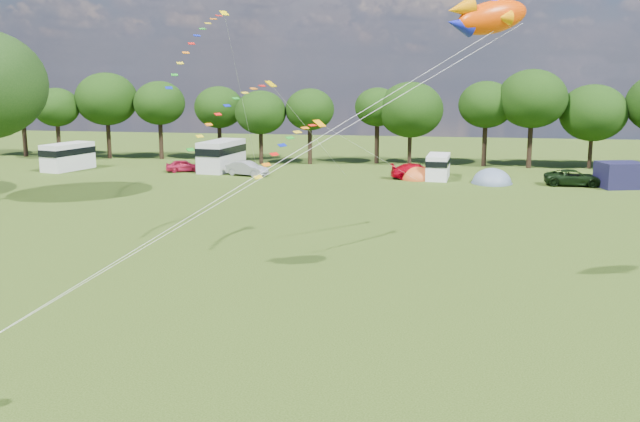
% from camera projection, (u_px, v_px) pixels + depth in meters
% --- Properties ---
extents(ground_plane, '(180.00, 180.00, 0.00)m').
position_uv_depth(ground_plane, '(280.00, 370.00, 24.40)').
color(ground_plane, '#1A3108').
rests_on(ground_plane, ground).
extents(tree_line, '(102.98, 10.98, 10.27)m').
position_uv_depth(tree_line, '(445.00, 107.00, 75.46)').
color(tree_line, black).
rests_on(tree_line, ground).
extents(car_a, '(3.98, 2.75, 1.23)m').
position_uv_depth(car_a, '(184.00, 166.00, 72.17)').
color(car_a, '#B51A3B').
rests_on(car_a, ground).
extents(car_b, '(4.25, 2.71, 1.40)m').
position_uv_depth(car_b, '(247.00, 169.00, 69.47)').
color(car_b, gray).
rests_on(car_b, ground).
extents(car_c, '(5.05, 2.85, 1.43)m').
position_uv_depth(car_c, '(417.00, 171.00, 67.41)').
color(car_c, '#B10010').
rests_on(car_c, ground).
extents(car_d, '(5.24, 2.46, 1.42)m').
position_uv_depth(car_d, '(574.00, 178.00, 63.44)').
color(car_d, black).
rests_on(car_d, ground).
extents(campervan_a, '(3.76, 6.05, 2.75)m').
position_uv_depth(campervan_a, '(68.00, 156.00, 73.36)').
color(campervan_a, silver).
rests_on(campervan_a, ground).
extents(campervan_b, '(3.63, 6.64, 3.09)m').
position_uv_depth(campervan_b, '(221.00, 155.00, 72.74)').
color(campervan_b, silver).
rests_on(campervan_b, ground).
extents(campervan_c, '(2.30, 4.81, 2.30)m').
position_uv_depth(campervan_c, '(438.00, 166.00, 67.44)').
color(campervan_c, silver).
rests_on(campervan_c, ground).
extents(tent_orange, '(3.35, 3.67, 2.62)m').
position_uv_depth(tent_orange, '(416.00, 179.00, 67.50)').
color(tent_orange, '#C44F1D').
rests_on(tent_orange, ground).
extents(tent_greyblue, '(3.71, 4.06, 2.76)m').
position_uv_depth(tent_greyblue, '(492.00, 183.00, 64.77)').
color(tent_greyblue, slate).
rests_on(tent_greyblue, ground).
extents(awning_navy, '(4.25, 3.77, 2.25)m').
position_uv_depth(awning_navy, '(620.00, 175.00, 62.20)').
color(awning_navy, '#171533').
rests_on(awning_navy, ground).
extents(fish_kite, '(3.78, 2.57, 2.01)m').
position_uv_depth(fish_kite, '(486.00, 17.00, 28.70)').
color(fish_kite, '#F04000').
rests_on(fish_kite, ground).
extents(streamer_kite_a, '(3.31, 5.59, 5.76)m').
position_uv_depth(streamer_kite_a, '(201.00, 37.00, 52.49)').
color(streamer_kite_a, '#FFDE00').
rests_on(streamer_kite_a, ground).
extents(streamer_kite_b, '(4.15, 4.69, 3.80)m').
position_uv_depth(streamer_kite_b, '(238.00, 104.00, 40.92)').
color(streamer_kite_b, '#DCB200').
rests_on(streamer_kite_b, ground).
extents(streamer_kite_c, '(3.12, 5.04, 2.82)m').
position_uv_depth(streamer_kite_c, '(296.00, 139.00, 39.25)').
color(streamer_kite_c, orange).
rests_on(streamer_kite_c, ground).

